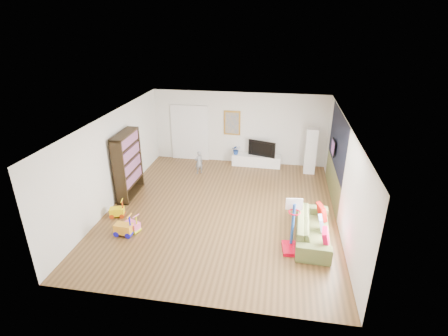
% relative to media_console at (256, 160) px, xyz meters
% --- Properties ---
extents(floor, '(6.50, 7.50, 0.00)m').
position_rel_media_console_xyz_m(floor, '(-0.73, -3.45, -0.21)').
color(floor, brown).
rests_on(floor, ground).
extents(ceiling, '(6.50, 7.50, 0.00)m').
position_rel_media_console_xyz_m(ceiling, '(-0.73, -3.45, 2.49)').
color(ceiling, white).
rests_on(ceiling, ground).
extents(wall_back, '(6.50, 0.00, 2.70)m').
position_rel_media_console_xyz_m(wall_back, '(-0.73, 0.30, 1.14)').
color(wall_back, silver).
rests_on(wall_back, ground).
extents(wall_front, '(6.50, 0.00, 2.70)m').
position_rel_media_console_xyz_m(wall_front, '(-0.73, -7.20, 1.14)').
color(wall_front, silver).
rests_on(wall_front, ground).
extents(wall_left, '(0.00, 7.50, 2.70)m').
position_rel_media_console_xyz_m(wall_left, '(-3.98, -3.45, 1.14)').
color(wall_left, silver).
rests_on(wall_left, ground).
extents(wall_right, '(0.00, 7.50, 2.70)m').
position_rel_media_console_xyz_m(wall_right, '(2.52, -3.45, 1.14)').
color(wall_right, white).
rests_on(wall_right, ground).
extents(navy_accent, '(0.01, 3.20, 1.70)m').
position_rel_media_console_xyz_m(navy_accent, '(2.51, -2.05, 1.64)').
color(navy_accent, black).
rests_on(navy_accent, wall_right).
extents(olive_wainscot, '(0.01, 3.20, 1.00)m').
position_rel_media_console_xyz_m(olive_wainscot, '(2.51, -2.05, 0.29)').
color(olive_wainscot, brown).
rests_on(olive_wainscot, wall_right).
extents(doorway, '(1.45, 0.06, 2.10)m').
position_rel_media_console_xyz_m(doorway, '(-2.63, 0.26, 0.84)').
color(doorway, white).
rests_on(doorway, ground).
extents(painting_back, '(0.62, 0.06, 0.92)m').
position_rel_media_console_xyz_m(painting_back, '(-0.98, 0.26, 1.34)').
color(painting_back, gold).
rests_on(painting_back, wall_back).
extents(artwork_right, '(0.04, 0.56, 0.46)m').
position_rel_media_console_xyz_m(artwork_right, '(2.44, -1.85, 1.34)').
color(artwork_right, '#7F3F8C').
rests_on(artwork_right, wall_right).
extents(media_console, '(1.82, 0.50, 0.42)m').
position_rel_media_console_xyz_m(media_console, '(0.00, 0.00, 0.00)').
color(media_console, white).
rests_on(media_console, ground).
extents(tall_cabinet, '(0.39, 0.39, 1.65)m').
position_rel_media_console_xyz_m(tall_cabinet, '(1.93, -0.30, 0.61)').
color(tall_cabinet, white).
rests_on(tall_cabinet, ground).
extents(bookshelf, '(0.41, 1.41, 2.04)m').
position_rel_media_console_xyz_m(bookshelf, '(-3.72, -3.01, 0.81)').
color(bookshelf, black).
rests_on(bookshelf, ground).
extents(sofa, '(0.91, 2.13, 0.61)m').
position_rel_media_console_xyz_m(sofa, '(1.80, -4.54, 0.09)').
color(sofa, '#5F6A37').
rests_on(sofa, ground).
extents(basketball_hoop, '(0.50, 0.59, 1.32)m').
position_rel_media_console_xyz_m(basketball_hoop, '(1.28, -5.10, 0.45)').
color(basketball_hoop, red).
rests_on(basketball_hoop, ground).
extents(ride_on_yellow, '(0.44, 0.33, 0.52)m').
position_rel_media_console_xyz_m(ride_on_yellow, '(-3.56, -4.35, 0.05)').
color(ride_on_yellow, yellow).
rests_on(ride_on_yellow, ground).
extents(ride_on_orange, '(0.47, 0.30, 0.60)m').
position_rel_media_console_xyz_m(ride_on_orange, '(-2.98, -5.17, 0.09)').
color(ride_on_orange, '#F7A52A').
rests_on(ride_on_orange, ground).
extents(ride_on_pink, '(0.45, 0.37, 0.52)m').
position_rel_media_console_xyz_m(ride_on_pink, '(-2.84, -4.96, 0.05)').
color(ride_on_pink, pink).
rests_on(ride_on_pink, ground).
extents(child, '(0.37, 0.35, 0.84)m').
position_rel_media_console_xyz_m(child, '(-1.97, -1.06, 0.21)').
color(child, slate).
rests_on(child, ground).
extents(tv, '(1.03, 0.44, 0.60)m').
position_rel_media_console_xyz_m(tv, '(0.22, 0.01, 0.51)').
color(tv, black).
rests_on(tv, media_console).
extents(vase_plant, '(0.37, 0.34, 0.36)m').
position_rel_media_console_xyz_m(vase_plant, '(-0.77, -0.03, 0.39)').
color(vase_plant, '#1D3F92').
rests_on(vase_plant, media_console).
extents(pillow_left, '(0.16, 0.42, 0.41)m').
position_rel_media_console_xyz_m(pillow_left, '(2.03, -5.16, 0.27)').
color(pillow_left, '#CE083B').
rests_on(pillow_left, sofa).
extents(pillow_center, '(0.09, 0.34, 0.34)m').
position_rel_media_console_xyz_m(pillow_center, '(1.98, -4.53, 0.27)').
color(pillow_center, white).
rests_on(pillow_center, sofa).
extents(pillow_right, '(0.22, 0.42, 0.41)m').
position_rel_media_console_xyz_m(pillow_right, '(2.04, -3.96, 0.27)').
color(pillow_right, '#AB0E09').
rests_on(pillow_right, sofa).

